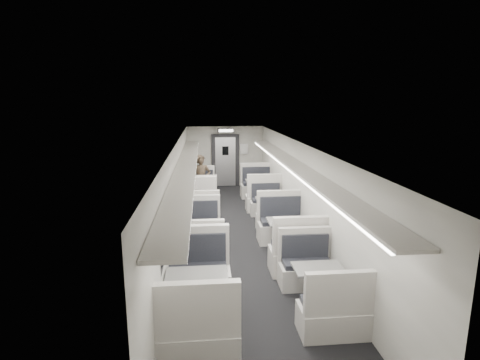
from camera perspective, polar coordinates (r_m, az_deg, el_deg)
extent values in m
cube|color=black|center=(9.50, -0.05, -9.33)|extent=(3.00, 12.00, 0.12)
cube|color=white|center=(8.90, -0.05, 5.96)|extent=(3.00, 12.00, 0.12)
cube|color=beige|center=(15.05, -2.28, 3.63)|extent=(3.00, 0.12, 2.40)
cube|color=beige|center=(9.11, -9.87, -2.14)|extent=(0.12, 12.00, 2.40)
cube|color=beige|center=(9.40, 9.47, -1.69)|extent=(0.12, 12.00, 2.40)
cube|color=beige|center=(11.86, -6.10, -3.59)|extent=(1.03, 0.58, 0.44)
cube|color=black|center=(11.82, -6.12, -2.30)|extent=(0.92, 0.46, 0.10)
cube|color=beige|center=(11.52, -6.17, -1.19)|extent=(1.03, 0.12, 0.68)
cube|color=beige|center=(13.33, -6.05, -1.83)|extent=(1.03, 0.58, 0.44)
cube|color=black|center=(13.24, -6.08, -0.74)|extent=(0.92, 0.46, 0.10)
cube|color=beige|center=(13.41, -6.10, 0.70)|extent=(1.03, 0.12, 0.68)
cylinder|color=silver|center=(12.56, -6.09, -2.15)|extent=(0.10, 0.10, 0.67)
cylinder|color=silver|center=(12.65, -6.05, -3.56)|extent=(0.35, 0.35, 0.03)
cube|color=slate|center=(12.48, -6.12, -0.48)|extent=(0.86, 0.58, 0.04)
cube|color=beige|center=(10.08, -6.17, -6.42)|extent=(1.05, 0.59, 0.45)
cube|color=black|center=(10.02, -6.20, -4.88)|extent=(0.94, 0.47, 0.10)
cube|color=beige|center=(9.71, -6.26, -3.61)|extent=(1.05, 0.12, 0.70)
cube|color=beige|center=(11.56, -6.11, -3.98)|extent=(1.05, 0.59, 0.45)
cube|color=black|center=(11.46, -6.14, -2.71)|extent=(0.94, 0.47, 0.10)
cube|color=beige|center=(11.62, -6.16, -0.98)|extent=(1.05, 0.12, 0.70)
cylinder|color=silver|center=(10.78, -6.15, -4.51)|extent=(0.10, 0.10, 0.69)
cylinder|color=silver|center=(10.88, -6.11, -6.17)|extent=(0.36, 0.36, 0.03)
cube|color=slate|center=(10.68, -6.20, -2.54)|extent=(0.88, 0.60, 0.04)
cube|color=beige|center=(7.86, -6.31, -11.91)|extent=(1.04, 0.58, 0.44)
cube|color=black|center=(7.79, -6.35, -10.00)|extent=(0.92, 0.46, 0.10)
cube|color=beige|center=(7.45, -6.43, -8.60)|extent=(1.04, 0.12, 0.69)
cube|color=beige|center=(9.29, -6.21, -8.07)|extent=(1.04, 0.58, 0.44)
cube|color=black|center=(9.17, -6.25, -6.55)|extent=(0.92, 0.46, 0.10)
cube|color=beige|center=(9.31, -6.28, -4.36)|extent=(1.04, 0.12, 0.69)
cylinder|color=silver|center=(8.53, -6.27, -9.10)|extent=(0.10, 0.10, 0.68)
cylinder|color=silver|center=(8.65, -6.22, -11.10)|extent=(0.35, 0.35, 0.03)
cube|color=slate|center=(8.40, -6.33, -6.69)|extent=(0.86, 0.59, 0.04)
cube|color=beige|center=(5.47, -6.64, -23.41)|extent=(1.14, 0.63, 0.48)
cube|color=black|center=(5.33, -6.72, -20.62)|extent=(1.01, 0.51, 0.11)
cube|color=beige|center=(4.93, -6.87, -19.11)|extent=(1.14, 0.13, 0.75)
cube|color=beige|center=(6.90, -6.41, -15.32)|extent=(1.14, 0.63, 0.48)
cube|color=black|center=(6.74, -6.47, -13.21)|extent=(1.01, 0.51, 0.11)
cube|color=beige|center=(6.85, -6.51, -9.83)|extent=(1.14, 0.13, 0.75)
cylinder|color=silver|center=(6.10, -6.54, -17.85)|extent=(0.11, 0.11, 0.74)
cylinder|color=silver|center=(6.29, -6.46, -20.66)|extent=(0.39, 0.39, 0.03)
cube|color=slate|center=(5.91, -6.64, -14.37)|extent=(0.95, 0.64, 0.04)
cube|color=beige|center=(11.83, 3.64, -3.50)|extent=(1.11, 0.62, 0.47)
cube|color=black|center=(11.79, 3.64, -2.11)|extent=(0.99, 0.49, 0.10)
cube|color=beige|center=(11.47, 3.86, -0.90)|extent=(1.11, 0.13, 0.73)
cube|color=beige|center=(13.40, 2.53, -1.63)|extent=(1.11, 0.62, 0.47)
cube|color=black|center=(13.30, 2.56, -0.46)|extent=(0.99, 0.49, 0.10)
cube|color=beige|center=(13.49, 2.42, 1.09)|extent=(1.11, 0.13, 0.73)
cylinder|color=silver|center=(12.58, 3.06, -1.95)|extent=(0.10, 0.10, 0.72)
cylinder|color=silver|center=(12.67, 3.04, -3.47)|extent=(0.38, 0.38, 0.03)
cube|color=slate|center=(12.49, 3.08, -0.16)|extent=(0.92, 0.63, 0.04)
cube|color=beige|center=(10.08, 5.33, -6.49)|extent=(0.98, 0.54, 0.41)
cube|color=black|center=(10.03, 5.33, -5.07)|extent=(0.86, 0.43, 0.09)
cube|color=beige|center=(9.74, 5.61, -3.90)|extent=(0.98, 0.11, 0.64)
cube|color=beige|center=(11.43, 3.98, -4.22)|extent=(0.98, 0.54, 0.41)
cube|color=black|center=(11.34, 4.03, -3.03)|extent=(0.86, 0.43, 0.09)
cube|color=beige|center=(11.49, 3.86, -1.41)|extent=(0.98, 0.11, 0.64)
cylinder|color=silver|center=(10.72, 4.63, -4.72)|extent=(0.09, 0.09, 0.63)
cylinder|color=silver|center=(10.81, 4.60, -6.26)|extent=(0.33, 0.33, 0.03)
cube|color=slate|center=(10.63, 4.66, -2.89)|extent=(0.81, 0.55, 0.04)
cube|color=beige|center=(7.82, 8.82, -11.97)|extent=(1.14, 0.63, 0.48)
cube|color=black|center=(7.73, 8.83, -9.88)|extent=(1.01, 0.50, 0.11)
cube|color=beige|center=(7.38, 9.42, -8.31)|extent=(1.14, 0.13, 0.75)
cube|color=beige|center=(9.33, 6.27, -7.85)|extent=(1.14, 0.63, 0.48)
cube|color=black|center=(9.20, 6.36, -6.19)|extent=(1.01, 0.50, 0.11)
cube|color=beige|center=(9.35, 6.07, -3.82)|extent=(1.14, 0.13, 0.75)
cylinder|color=silver|center=(8.52, 7.45, -8.93)|extent=(0.11, 0.11, 0.74)
cylinder|color=silver|center=(8.65, 7.38, -11.11)|extent=(0.39, 0.39, 0.03)
cube|color=slate|center=(8.38, 7.53, -6.29)|extent=(0.94, 0.64, 0.04)
cube|color=beige|center=(6.09, 13.89, -19.99)|extent=(1.00, 0.55, 0.42)
cube|color=black|center=(5.98, 13.93, -17.74)|extent=(0.88, 0.44, 0.09)
cube|color=beige|center=(5.65, 14.88, -16.37)|extent=(1.00, 0.11, 0.66)
cube|color=beige|center=(7.31, 10.00, -14.06)|extent=(1.00, 0.55, 0.42)
cube|color=black|center=(7.17, 10.14, -12.30)|extent=(0.88, 0.44, 0.09)
cube|color=beige|center=(7.27, 9.73, -9.54)|extent=(1.00, 0.11, 0.66)
cylinder|color=silver|center=(6.63, 11.78, -15.91)|extent=(0.09, 0.09, 0.65)
cylinder|color=silver|center=(6.78, 11.66, -18.23)|extent=(0.34, 0.34, 0.03)
cube|color=slate|center=(6.47, 11.92, -13.07)|extent=(0.83, 0.56, 0.04)
imported|color=black|center=(12.23, -5.90, -0.08)|extent=(0.66, 0.47, 1.69)
cube|color=black|center=(12.40, -8.45, 2.39)|extent=(0.02, 1.18, 0.84)
cube|color=black|center=(10.24, -9.02, 0.32)|extent=(0.02, 1.18, 0.84)
cube|color=black|center=(8.10, -9.91, -2.83)|extent=(0.02, 1.18, 0.84)
cube|color=black|center=(6.01, -11.43, -8.21)|extent=(0.02, 1.18, 0.84)
cube|color=beige|center=(8.65, -8.20, 2.04)|extent=(0.46, 10.40, 0.05)
cube|color=white|center=(8.65, -6.87, 1.74)|extent=(0.05, 10.20, 0.04)
cube|color=beige|center=(8.89, 8.25, 2.31)|extent=(0.46, 10.40, 0.05)
cube|color=white|center=(8.85, 6.99, 1.98)|extent=(0.05, 10.20, 0.04)
cube|color=black|center=(14.96, -2.24, 2.99)|extent=(1.10, 0.10, 2.10)
cube|color=silver|center=(14.94, -2.24, 2.79)|extent=(0.80, 0.05, 1.95)
cube|color=black|center=(14.83, -2.24, 4.48)|extent=(0.25, 0.02, 0.35)
cube|color=black|center=(14.33, -2.17, 7.55)|extent=(0.62, 0.10, 0.16)
cube|color=silver|center=(14.27, -2.15, 7.53)|extent=(0.54, 0.02, 0.10)
cube|color=silver|center=(14.94, 0.63, 4.73)|extent=(0.32, 0.02, 0.40)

